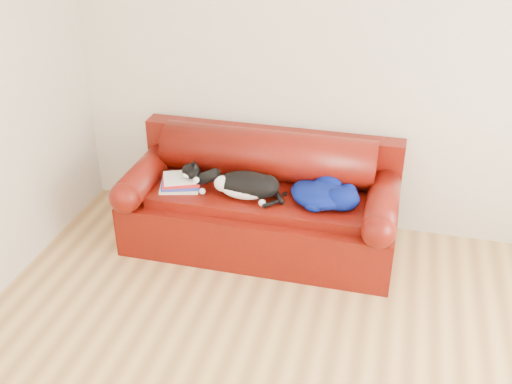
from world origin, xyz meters
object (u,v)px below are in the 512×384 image
Objects in this scene: blanket at (324,194)px; cat at (246,186)px; sofa_base at (260,219)px; book_stack at (181,182)px.

cat is at bearing -173.55° from blanket.
sofa_base is 3.08× the size of cat.
sofa_base is 0.60m from blanket.
sofa_base is at bearing 172.55° from blanket.
cat reaches higher than sofa_base.
book_stack is at bearing -177.11° from blanket.
blanket reaches higher than sofa_base.
cat is (-0.08, -0.13, 0.36)m from sofa_base.
book_stack is 1.11m from blanket.
sofa_base is 3.80× the size of blanket.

